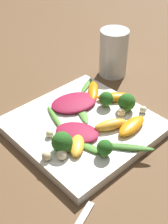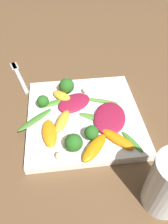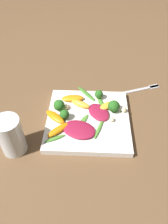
{
  "view_description": "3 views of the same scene",
  "coord_description": "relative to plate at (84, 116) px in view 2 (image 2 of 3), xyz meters",
  "views": [
    {
      "loc": [
        0.35,
        -0.33,
        0.42
      ],
      "look_at": [
        -0.01,
        0.01,
        0.03
      ],
      "focal_mm": 50.0,
      "sensor_mm": 36.0,
      "label": 1
    },
    {
      "loc": [
        0.04,
        0.35,
        0.39
      ],
      "look_at": [
        0.0,
        0.0,
        0.03
      ],
      "focal_mm": 35.0,
      "sensor_mm": 36.0,
      "label": 2
    },
    {
      "loc": [
        -0.47,
        -0.01,
        0.53
      ],
      "look_at": [
        0.01,
        0.01,
        0.04
      ],
      "focal_mm": 35.0,
      "sensor_mm": 36.0,
      "label": 3
    }
  ],
  "objects": [
    {
      "name": "orange_segment_3",
      "position": [
        -0.01,
        0.1,
        0.02
      ],
      "size": [
        0.07,
        0.08,
        0.02
      ],
      "color": "orange",
      "rests_on": "plate"
    },
    {
      "name": "orange_segment_0",
      "position": [
        0.05,
        -0.06,
        0.02
      ],
      "size": [
        0.06,
        0.06,
        0.01
      ],
      "color": "#FCAD33",
      "rests_on": "plate"
    },
    {
      "name": "arugula_sprig_4",
      "position": [
        -0.03,
        0.02,
        0.01
      ],
      "size": [
        0.08,
        0.05,
        0.0
      ],
      "color": "#518E33",
      "rests_on": "plate"
    },
    {
      "name": "plate",
      "position": [
        0.0,
        0.0,
        0.0
      ],
      "size": [
        0.26,
        0.26,
        0.02
      ],
      "color": "white",
      "rests_on": "ground_plane"
    },
    {
      "name": "arugula_sprig_1",
      "position": [
        -0.05,
        -0.03,
        0.01
      ],
      "size": [
        0.08,
        0.04,
        0.01
      ],
      "color": "#518E33",
      "rests_on": "plate"
    },
    {
      "name": "radicchio_leaf_1",
      "position": [
        0.02,
        -0.03,
        0.02
      ],
      "size": [
        0.1,
        0.09,
        0.01
      ],
      "color": "maroon",
      "rests_on": "plate"
    },
    {
      "name": "ground_plane",
      "position": [
        0.0,
        0.0,
        -0.01
      ],
      "size": [
        2.4,
        2.4,
        0.0
      ],
      "primitive_type": "plane",
      "color": "brown"
    },
    {
      "name": "macadamia_nut_3",
      "position": [
        0.04,
        0.07,
        0.02
      ],
      "size": [
        0.02,
        0.02,
        0.02
      ],
      "color": "beige",
      "rests_on": "plate"
    },
    {
      "name": "macadamia_nut_0",
      "position": [
        0.03,
        -0.12,
        0.02
      ],
      "size": [
        0.02,
        0.02,
        0.02
      ],
      "color": "beige",
      "rests_on": "plate"
    },
    {
      "name": "broccoli_floret_1",
      "position": [
        0.03,
        -0.08,
        0.03
      ],
      "size": [
        0.04,
        0.04,
        0.04
      ],
      "color": "#7A9E51",
      "rests_on": "plate"
    },
    {
      "name": "arugula_sprig_0",
      "position": [
        0.07,
        -0.04,
        0.01
      ],
      "size": [
        0.07,
        0.03,
        0.01
      ],
      "color": "#47842D",
      "rests_on": "plate"
    },
    {
      "name": "arugula_sprig_2",
      "position": [
        -0.09,
        0.09,
        0.01
      ],
      "size": [
        0.04,
        0.06,
        0.01
      ],
      "color": "#47842D",
      "rests_on": "plate"
    },
    {
      "name": "macadamia_nut_4",
      "position": [
        0.05,
        -0.09,
        0.02
      ],
      "size": [
        0.02,
        0.02,
        0.02
      ],
      "color": "beige",
      "rests_on": "plate"
    },
    {
      "name": "fork",
      "position": [
        0.17,
        -0.21,
        -0.01
      ],
      "size": [
        0.07,
        0.16,
        0.01
      ],
      "color": "#B2B2B7",
      "rests_on": "ground_plane"
    },
    {
      "name": "broccoli_floret_3",
      "position": [
        -0.01,
        0.07,
        0.03
      ],
      "size": [
        0.03,
        0.03,
        0.03
      ],
      "color": "#7A9E51",
      "rests_on": "plate"
    },
    {
      "name": "orange_segment_4",
      "position": [
        -0.06,
        0.09,
        0.02
      ],
      "size": [
        0.07,
        0.07,
        0.01
      ],
      "color": "orange",
      "rests_on": "plate"
    },
    {
      "name": "macadamia_nut_2",
      "position": [
        -0.01,
        -0.08,
        0.02
      ],
      "size": [
        0.01,
        0.01,
        0.01
      ],
      "color": "beige",
      "rests_on": "plate"
    },
    {
      "name": "orange_segment_2",
      "position": [
        0.05,
        0.03,
        0.02
      ],
      "size": [
        0.05,
        0.07,
        0.02
      ],
      "color": "#FCAD33",
      "rests_on": "plate"
    },
    {
      "name": "orange_segment_1",
      "position": [
        0.08,
        0.06,
        0.02
      ],
      "size": [
        0.04,
        0.08,
        0.02
      ],
      "color": "orange",
      "rests_on": "plate"
    },
    {
      "name": "arugula_sprig_3",
      "position": [
        0.11,
        0.01,
        0.01
      ],
      "size": [
        0.08,
        0.07,
        0.01
      ],
      "color": "#3D7528",
      "rests_on": "plate"
    },
    {
      "name": "broccoli_floret_2",
      "position": [
        0.03,
        0.09,
        0.03
      ],
      "size": [
        0.04,
        0.04,
        0.04
      ],
      "color": "#84AD5B",
      "rests_on": "plate"
    },
    {
      "name": "macadamia_nut_1",
      "position": [
        0.06,
        0.11,
        0.02
      ],
      "size": [
        0.02,
        0.02,
        0.02
      ],
      "color": "beige",
      "rests_on": "plate"
    },
    {
      "name": "radicchio_leaf_0",
      "position": [
        -0.06,
        0.03,
        0.02
      ],
      "size": [
        0.1,
        0.12,
        0.01
      ],
      "color": "maroon",
      "rests_on": "plate"
    },
    {
      "name": "broccoli_floret_0",
      "position": [
        0.09,
        -0.03,
        0.03
      ],
      "size": [
        0.03,
        0.03,
        0.03
      ],
      "color": "#84AD5B",
      "rests_on": "plate"
    }
  ]
}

